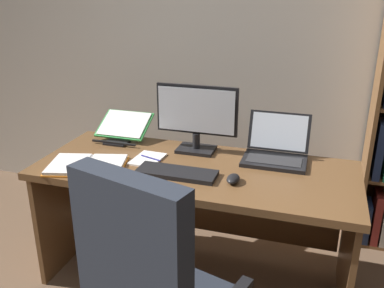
{
  "coord_description": "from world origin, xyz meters",
  "views": [
    {
      "loc": [
        0.4,
        -0.77,
        1.67
      ],
      "look_at": [
        -0.21,
        1.19,
        0.88
      ],
      "focal_mm": 39.43,
      "sensor_mm": 36.0,
      "label": 1
    }
  ],
  "objects_px": {
    "monitor": "(197,119)",
    "reading_stand_with_book": "(123,127)",
    "computer_mouse": "(233,179)",
    "pen": "(151,158)",
    "laptop": "(276,151)",
    "keyboard": "(177,173)",
    "notepad": "(148,159)",
    "desk": "(199,193)",
    "open_binder": "(87,165)"
  },
  "relations": [
    {
      "from": "monitor",
      "to": "reading_stand_with_book",
      "type": "xyz_separation_m",
      "value": [
        -0.51,
        0.07,
        -0.12
      ]
    },
    {
      "from": "monitor",
      "to": "reading_stand_with_book",
      "type": "relative_size",
      "value": 1.49
    },
    {
      "from": "monitor",
      "to": "computer_mouse",
      "type": "bearing_deg",
      "value": -49.98
    },
    {
      "from": "pen",
      "to": "laptop",
      "type": "bearing_deg",
      "value": 18.58
    },
    {
      "from": "keyboard",
      "to": "notepad",
      "type": "xyz_separation_m",
      "value": [
        -0.22,
        0.14,
        -0.01
      ]
    },
    {
      "from": "pen",
      "to": "notepad",
      "type": "bearing_deg",
      "value": 180.0
    },
    {
      "from": "desk",
      "to": "notepad",
      "type": "height_order",
      "value": "notepad"
    },
    {
      "from": "notepad",
      "to": "pen",
      "type": "xyz_separation_m",
      "value": [
        0.02,
        0.0,
        0.01
      ]
    },
    {
      "from": "monitor",
      "to": "open_binder",
      "type": "bearing_deg",
      "value": -140.79
    },
    {
      "from": "keyboard",
      "to": "pen",
      "type": "bearing_deg",
      "value": 145.3
    },
    {
      "from": "keyboard",
      "to": "monitor",
      "type": "bearing_deg",
      "value": 90.0
    },
    {
      "from": "open_binder",
      "to": "reading_stand_with_book",
      "type": "bearing_deg",
      "value": 76.77
    },
    {
      "from": "desk",
      "to": "keyboard",
      "type": "distance_m",
      "value": 0.3
    },
    {
      "from": "monitor",
      "to": "notepad",
      "type": "relative_size",
      "value": 2.3
    },
    {
      "from": "notepad",
      "to": "keyboard",
      "type": "bearing_deg",
      "value": -32.22
    },
    {
      "from": "reading_stand_with_book",
      "to": "notepad",
      "type": "relative_size",
      "value": 1.55
    },
    {
      "from": "monitor",
      "to": "laptop",
      "type": "bearing_deg",
      "value": 0.99
    },
    {
      "from": "monitor",
      "to": "pen",
      "type": "bearing_deg",
      "value": -133.12
    },
    {
      "from": "open_binder",
      "to": "notepad",
      "type": "height_order",
      "value": "open_binder"
    },
    {
      "from": "laptop",
      "to": "notepad",
      "type": "xyz_separation_m",
      "value": [
        -0.69,
        -0.22,
        -0.05
      ]
    },
    {
      "from": "computer_mouse",
      "to": "pen",
      "type": "height_order",
      "value": "computer_mouse"
    },
    {
      "from": "keyboard",
      "to": "laptop",
      "type": "bearing_deg",
      "value": 38.11
    },
    {
      "from": "desk",
      "to": "computer_mouse",
      "type": "bearing_deg",
      "value": -40.47
    },
    {
      "from": "keyboard",
      "to": "computer_mouse",
      "type": "xyz_separation_m",
      "value": [
        0.3,
        0.0,
        0.01
      ]
    },
    {
      "from": "desk",
      "to": "notepad",
      "type": "bearing_deg",
      "value": -167.35
    },
    {
      "from": "laptop",
      "to": "notepad",
      "type": "relative_size",
      "value": 1.67
    },
    {
      "from": "reading_stand_with_book",
      "to": "notepad",
      "type": "height_order",
      "value": "reading_stand_with_book"
    },
    {
      "from": "computer_mouse",
      "to": "reading_stand_with_book",
      "type": "relative_size",
      "value": 0.32
    },
    {
      "from": "open_binder",
      "to": "notepad",
      "type": "relative_size",
      "value": 2.22
    },
    {
      "from": "laptop",
      "to": "pen",
      "type": "height_order",
      "value": "laptop"
    },
    {
      "from": "reading_stand_with_book",
      "to": "laptop",
      "type": "bearing_deg",
      "value": -3.66
    },
    {
      "from": "computer_mouse",
      "to": "laptop",
      "type": "bearing_deg",
      "value": 65.6
    },
    {
      "from": "open_binder",
      "to": "pen",
      "type": "height_order",
      "value": "open_binder"
    },
    {
      "from": "reading_stand_with_book",
      "to": "keyboard",
      "type": "bearing_deg",
      "value": -39.94
    },
    {
      "from": "laptop",
      "to": "reading_stand_with_book",
      "type": "distance_m",
      "value": 0.98
    },
    {
      "from": "reading_stand_with_book",
      "to": "pen",
      "type": "height_order",
      "value": "reading_stand_with_book"
    },
    {
      "from": "notepad",
      "to": "reading_stand_with_book",
      "type": "bearing_deg",
      "value": 135.08
    },
    {
      "from": "computer_mouse",
      "to": "keyboard",
      "type": "bearing_deg",
      "value": 180.0
    },
    {
      "from": "reading_stand_with_book",
      "to": "pen",
      "type": "bearing_deg",
      "value": -43.0
    },
    {
      "from": "laptop",
      "to": "pen",
      "type": "xyz_separation_m",
      "value": [
        -0.67,
        -0.22,
        -0.04
      ]
    },
    {
      "from": "computer_mouse",
      "to": "notepad",
      "type": "bearing_deg",
      "value": 164.96
    },
    {
      "from": "desk",
      "to": "monitor",
      "type": "xyz_separation_m",
      "value": [
        -0.06,
        0.15,
        0.4
      ]
    },
    {
      "from": "reading_stand_with_book",
      "to": "pen",
      "type": "distance_m",
      "value": 0.43
    },
    {
      "from": "keyboard",
      "to": "notepad",
      "type": "distance_m",
      "value": 0.26
    },
    {
      "from": "laptop",
      "to": "open_binder",
      "type": "bearing_deg",
      "value": -156.71
    },
    {
      "from": "desk",
      "to": "laptop",
      "type": "height_order",
      "value": "laptop"
    },
    {
      "from": "keyboard",
      "to": "pen",
      "type": "height_order",
      "value": "keyboard"
    },
    {
      "from": "keyboard",
      "to": "open_binder",
      "type": "relative_size",
      "value": 0.9
    },
    {
      "from": "notepad",
      "to": "pen",
      "type": "relative_size",
      "value": 1.5
    },
    {
      "from": "monitor",
      "to": "reading_stand_with_book",
      "type": "bearing_deg",
      "value": 172.15
    }
  ]
}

